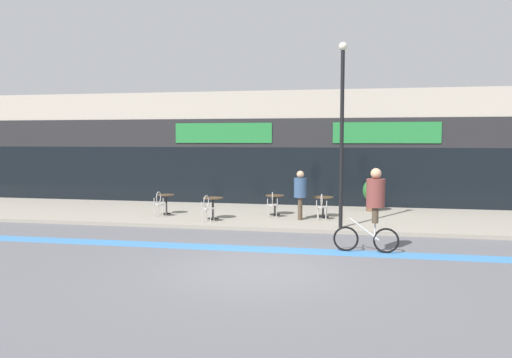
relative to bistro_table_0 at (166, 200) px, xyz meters
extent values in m
plane|color=#5B5B60|center=(4.65, -6.62, -0.62)|extent=(120.00, 120.00, 0.00)
cube|color=gray|center=(4.65, 0.63, -0.56)|extent=(40.00, 5.50, 0.12)
cube|color=#B2A899|center=(4.65, 5.38, 1.81)|extent=(40.00, 4.00, 4.88)
cube|color=black|center=(4.65, 3.41, 0.70)|extent=(38.80, 0.10, 2.40)
cube|color=#232326|center=(4.65, 3.43, 2.50)|extent=(39.20, 0.14, 1.20)
cube|color=#237A38|center=(1.29, 3.36, 2.50)|extent=(4.20, 0.08, 0.84)
cube|color=#237A38|center=(8.00, 3.36, 2.50)|extent=(4.20, 0.08, 0.84)
cube|color=#3D7AB7|center=(4.65, -4.60, -0.62)|extent=(36.00, 0.70, 0.01)
cylinder|color=black|center=(0.00, 0.00, -0.49)|extent=(0.33, 0.33, 0.02)
cylinder|color=black|center=(0.00, 0.00, -0.16)|extent=(0.07, 0.07, 0.69)
cylinder|color=#4C3823|center=(0.00, 0.00, 0.20)|extent=(0.61, 0.61, 0.02)
cylinder|color=black|center=(2.00, -0.76, -0.49)|extent=(0.39, 0.39, 0.02)
cylinder|color=black|center=(2.00, -0.76, -0.15)|extent=(0.07, 0.07, 0.71)
cylinder|color=#4C3823|center=(2.00, -0.76, 0.22)|extent=(0.70, 0.70, 0.02)
cylinder|color=black|center=(3.95, 0.55, -0.49)|extent=(0.37, 0.37, 0.02)
cylinder|color=black|center=(3.95, 0.55, -0.16)|extent=(0.07, 0.07, 0.69)
cylinder|color=#4C3823|center=(3.95, 0.55, 0.20)|extent=(0.68, 0.68, 0.02)
cylinder|color=black|center=(5.70, 0.35, -0.49)|extent=(0.40, 0.40, 0.02)
cylinder|color=black|center=(5.70, 0.35, -0.16)|extent=(0.07, 0.07, 0.69)
cylinder|color=#4C3823|center=(5.70, 0.35, 0.20)|extent=(0.73, 0.73, 0.02)
cylinder|color=#B7B2AD|center=(0.00, -0.55, -0.07)|extent=(0.40, 0.40, 0.03)
cylinder|color=#B7B2AD|center=(-0.14, -0.41, -0.29)|extent=(0.03, 0.03, 0.42)
cylinder|color=#B7B2AD|center=(0.14, -0.41, -0.29)|extent=(0.03, 0.03, 0.42)
cylinder|color=#B7B2AD|center=(-0.14, -0.69, -0.29)|extent=(0.03, 0.03, 0.42)
cylinder|color=#B7B2AD|center=(0.14, -0.69, -0.29)|extent=(0.03, 0.03, 0.42)
torus|color=#B7B2AD|center=(0.00, -0.72, 0.19)|extent=(0.03, 0.41, 0.41)
cylinder|color=#B7B2AD|center=(-0.17, -0.72, 0.06)|extent=(0.03, 0.03, 0.23)
cylinder|color=#B7B2AD|center=(0.17, -0.72, 0.06)|extent=(0.03, 0.03, 0.23)
cylinder|color=#B7B2AD|center=(2.00, -1.31, -0.07)|extent=(0.45, 0.45, 0.03)
cylinder|color=#B7B2AD|center=(1.87, -1.16, -0.29)|extent=(0.03, 0.03, 0.42)
cylinder|color=#B7B2AD|center=(2.15, -1.19, -0.29)|extent=(0.03, 0.03, 0.42)
cylinder|color=#B7B2AD|center=(1.84, -1.43, -0.29)|extent=(0.03, 0.03, 0.42)
cylinder|color=#B7B2AD|center=(2.12, -1.47, -0.29)|extent=(0.03, 0.03, 0.42)
torus|color=#B7B2AD|center=(1.97, -1.48, 0.19)|extent=(0.08, 0.41, 0.41)
cylinder|color=#B7B2AD|center=(1.80, -1.46, 0.06)|extent=(0.03, 0.03, 0.23)
cylinder|color=#B7B2AD|center=(2.14, -1.50, 0.06)|extent=(0.03, 0.03, 0.23)
cylinder|color=#B7B2AD|center=(3.95, 0.00, -0.07)|extent=(0.45, 0.45, 0.03)
cylinder|color=#B7B2AD|center=(3.79, 0.12, -0.29)|extent=(0.03, 0.03, 0.42)
cylinder|color=#B7B2AD|center=(4.07, 0.16, -0.29)|extent=(0.03, 0.03, 0.42)
cylinder|color=#B7B2AD|center=(3.83, -0.15, -0.29)|extent=(0.03, 0.03, 0.42)
cylinder|color=#B7B2AD|center=(4.11, -0.11, -0.29)|extent=(0.03, 0.03, 0.42)
torus|color=#B7B2AD|center=(3.98, -0.16, 0.19)|extent=(0.09, 0.41, 0.41)
cylinder|color=#B7B2AD|center=(3.81, -0.19, 0.06)|extent=(0.03, 0.03, 0.23)
cylinder|color=#B7B2AD|center=(4.15, -0.14, 0.06)|extent=(0.03, 0.03, 0.23)
cylinder|color=#B7B2AD|center=(5.70, -0.20, -0.07)|extent=(0.42, 0.42, 0.03)
cylinder|color=#B7B2AD|center=(5.57, -0.05, -0.29)|extent=(0.03, 0.03, 0.42)
cylinder|color=#B7B2AD|center=(5.85, -0.07, -0.29)|extent=(0.03, 0.03, 0.42)
cylinder|color=#B7B2AD|center=(5.56, -0.33, -0.29)|extent=(0.03, 0.03, 0.42)
cylinder|color=#B7B2AD|center=(5.84, -0.35, -0.29)|extent=(0.03, 0.03, 0.42)
torus|color=#B7B2AD|center=(5.69, -0.37, 0.19)|extent=(0.05, 0.41, 0.41)
cylinder|color=#B7B2AD|center=(5.52, -0.36, 0.06)|extent=(0.03, 0.03, 0.23)
cylinder|color=#B7B2AD|center=(5.87, -0.38, 0.06)|extent=(0.03, 0.03, 0.23)
cylinder|color=brown|center=(7.47, 2.20, -0.26)|extent=(0.46, 0.46, 0.48)
ellipsoid|color=#28662D|center=(7.47, 2.20, 0.29)|extent=(0.74, 0.74, 0.88)
cylinder|color=black|center=(6.36, -1.64, 2.23)|extent=(0.12, 0.12, 5.47)
sphere|color=beige|center=(6.36, -1.64, 5.05)|extent=(0.26, 0.26, 0.26)
torus|color=black|center=(6.56, -4.40, -0.30)|extent=(0.65, 0.07, 0.64)
torus|color=black|center=(7.56, -4.43, -0.30)|extent=(0.65, 0.07, 0.64)
cylinder|color=silver|center=(7.01, -4.41, -0.03)|extent=(0.78, 0.07, 0.58)
cylinder|color=silver|center=(7.28, -4.42, -0.07)|extent=(0.04, 0.04, 0.45)
cylinder|color=silver|center=(6.61, -4.40, 0.25)|extent=(0.04, 0.48, 0.03)
cylinder|color=#4C3D2D|center=(7.28, -4.51, 0.35)|extent=(0.17, 0.17, 0.39)
cylinder|color=#4C3D2D|center=(7.28, -4.33, 0.35)|extent=(0.17, 0.17, 0.39)
cylinder|color=brown|center=(7.28, -4.42, 0.90)|extent=(0.48, 0.48, 0.71)
sphere|color=tan|center=(7.28, -4.42, 1.39)|extent=(0.27, 0.27, 0.27)
cylinder|color=#4C3D2D|center=(4.96, -0.26, -0.12)|extent=(0.16, 0.16, 0.76)
cylinder|color=#4C3D2D|center=(4.97, -0.42, -0.12)|extent=(0.16, 0.16, 0.76)
cylinder|color=#334C70|center=(4.97, -0.34, 0.59)|extent=(0.45, 0.45, 0.66)
sphere|color=tan|center=(4.97, -0.34, 1.05)|extent=(0.25, 0.25, 0.25)
camera|label=1|loc=(6.69, -17.21, 2.27)|focal=35.00mm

